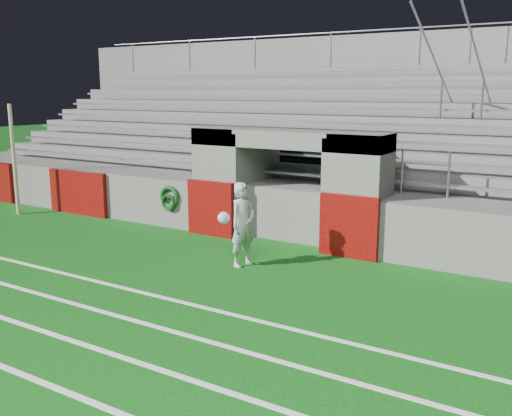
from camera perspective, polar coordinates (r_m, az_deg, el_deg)
The scene contains 5 objects.
ground at distance 10.78m, azimuth -5.99°, elevation -7.28°, with size 90.00×90.00×0.00m, color #0C4B0F.
field_post at distance 17.57m, azimuth -23.04°, elevation 4.45°, with size 0.11×0.11×3.13m, color tan.
stadium_structure at distance 17.31m, azimuth 10.25°, elevation 4.86°, with size 26.00×8.48×5.42m.
goalkeeper_with_ball at distance 11.43m, azimuth -1.37°, elevation -1.64°, with size 0.75×0.70×1.71m.
hose_coil at distance 14.69m, azimuth -8.69°, elevation 0.95°, with size 0.59×0.15×0.64m.
Camera 1 is at (6.28, -8.04, 3.49)m, focal length 40.00 mm.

